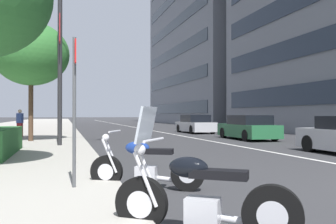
# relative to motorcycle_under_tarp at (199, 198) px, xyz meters

# --- Properties ---
(sidewalk_right_plaza) EXTENTS (160.00, 10.39, 0.15)m
(sidewalk_right_plaza) POSITION_rel_motorcycle_under_tarp_xyz_m (30.30, 5.67, -0.37)
(sidewalk_right_plaza) COLOR #A39E93
(sidewalk_right_plaza) RESTS_ON ground
(lane_centre_stripe) EXTENTS (110.00, 0.16, 0.01)m
(lane_centre_stripe) POSITION_rel_motorcycle_under_tarp_xyz_m (35.30, -5.87, -0.44)
(lane_centre_stripe) COLOR silver
(lane_centre_stripe) RESTS_ON ground
(motorcycle_under_tarp) EXTENTS (1.33, 1.82, 1.48)m
(motorcycle_under_tarp) POSITION_rel_motorcycle_under_tarp_xyz_m (0.00, 0.00, 0.00)
(motorcycle_under_tarp) COLOR black
(motorcycle_under_tarp) RESTS_ON ground
(motorcycle_far_end_row) EXTENTS (1.10, 1.98, 1.08)m
(motorcycle_far_end_row) POSITION_rel_motorcycle_under_tarp_xyz_m (2.69, 0.03, -0.03)
(motorcycle_far_end_row) COLOR black
(motorcycle_far_end_row) RESTS_ON ground
(car_approaching_light) EXTENTS (4.47, 1.96, 1.36)m
(car_approaching_light) POSITION_rel_motorcycle_under_tarp_xyz_m (14.06, -8.36, 0.20)
(car_approaching_light) COLOR #236038
(car_approaching_light) RESTS_ON ground
(car_mid_block_traffic) EXTENTS (4.27, 1.90, 1.38)m
(car_mid_block_traffic) POSITION_rel_motorcycle_under_tarp_xyz_m (21.59, -8.05, 0.20)
(car_mid_block_traffic) COLOR #B7B7BC
(car_mid_block_traffic) RESTS_ON ground
(parking_sign_by_curb) EXTENTS (0.32, 0.06, 2.55)m
(parking_sign_by_curb) POSITION_rel_motorcycle_under_tarp_xyz_m (2.49, 1.30, 1.24)
(parking_sign_by_curb) COLOR #47494C
(parking_sign_by_curb) RESTS_ON sidewalk_right_plaza
(street_lamp_with_banners) EXTENTS (1.26, 2.65, 7.70)m
(street_lamp_with_banners) POSITION_rel_motorcycle_under_tarp_xyz_m (11.29, 1.26, 4.41)
(street_lamp_with_banners) COLOR #232326
(street_lamp_with_banners) RESTS_ON sidewalk_right_plaza
(street_tree_far_plaza) EXTENTS (3.51, 3.51, 5.60)m
(street_tree_far_plaza) POSITION_rel_motorcycle_under_tarp_xyz_m (14.12, 3.00, 3.80)
(street_tree_far_plaza) COLOR #473323
(street_tree_far_plaza) RESTS_ON sidewalk_right_plaza
(pedestrian_on_plaza) EXTENTS (0.45, 0.34, 1.53)m
(pedestrian_on_plaza) POSITION_rel_motorcycle_under_tarp_xyz_m (17.17, 3.83, 0.47)
(pedestrian_on_plaza) COLOR maroon
(pedestrian_on_plaza) RESTS_ON sidewalk_right_plaza
(office_tower_far_left_down_avenue) EXTENTS (29.87, 17.51, 29.16)m
(office_tower_far_left_down_avenue) POSITION_rel_motorcycle_under_tarp_xyz_m (47.36, -22.92, 14.14)
(office_tower_far_left_down_avenue) COLOR slate
(office_tower_far_left_down_avenue) RESTS_ON ground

